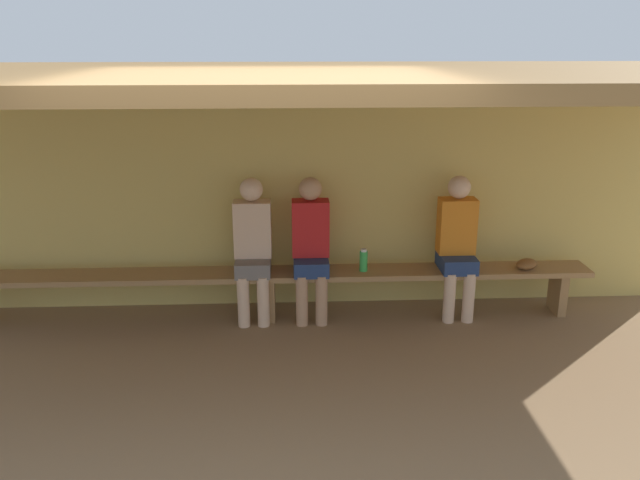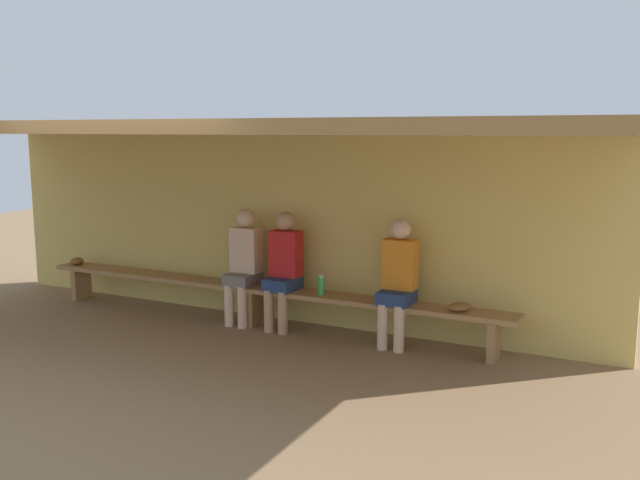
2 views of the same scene
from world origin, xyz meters
The scene contains 9 objects.
ground_plane centered at (0.00, 0.00, 0.00)m, with size 24.00×24.00×0.00m, color #8C6D4C.
back_wall centered at (0.00, 2.00, 1.10)m, with size 8.00×0.20×2.20m, color #D8BC60.
dugout_roof centered at (0.00, 0.70, 2.26)m, with size 8.00×2.80×0.12m, color olive.
bench centered at (0.00, 1.55, 0.39)m, with size 6.00×0.36×0.46m.
player_with_sunglasses centered at (0.38, 1.55, 0.73)m, with size 0.34×0.42×1.34m.
player_shirtless_tan centered at (-0.15, 1.55, 0.73)m, with size 0.34×0.42×1.34m.
player_near_post centered at (1.74, 1.55, 0.73)m, with size 0.34×0.42×1.34m.
water_bottle_clear centered at (0.87, 1.53, 0.56)m, with size 0.07×0.07×0.21m.
baseball_glove_tan centered at (2.41, 1.52, 0.51)m, with size 0.24×0.17×0.09m, color brown.
Camera 1 is at (0.18, -4.15, 2.58)m, focal length 36.72 mm.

